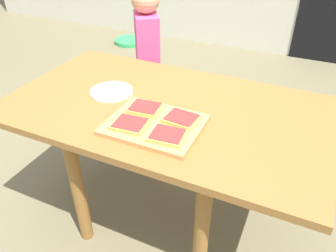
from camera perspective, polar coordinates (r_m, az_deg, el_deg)
name	(u,v)px	position (r m, az deg, el deg)	size (l,w,h in m)	color
ground_plane	(165,213)	(1.91, -0.49, -14.72)	(16.00, 16.00, 0.00)	#6F664A
dining_table	(165,123)	(1.51, -0.60, 0.53)	(1.41, 0.81, 0.69)	olive
cutting_board	(154,125)	(1.31, -2.35, 0.23)	(0.37, 0.30, 0.02)	tan
pizza_slice_near_left	(130,124)	(1.29, -6.54, 0.34)	(0.14, 0.12, 0.02)	#DAB453
pizza_slice_far_left	(145,108)	(1.39, -3.99, 3.14)	(0.14, 0.12, 0.02)	#DAB453
pizza_slice_far_right	(181,118)	(1.32, 2.33, 1.31)	(0.14, 0.12, 0.02)	#DAB453
pizza_slice_near_right	(167,135)	(1.22, -0.10, -1.59)	(0.14, 0.12, 0.02)	#DAB453
plate_white_left	(112,91)	(1.58, -9.70, 5.89)	(0.20, 0.20, 0.01)	white
child_left	(147,55)	(2.21, -3.57, 12.20)	(0.25, 0.28, 1.05)	#214C51
garden_hose_coil	(130,41)	(4.23, -6.59, 14.36)	(0.37, 0.37, 0.04)	green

